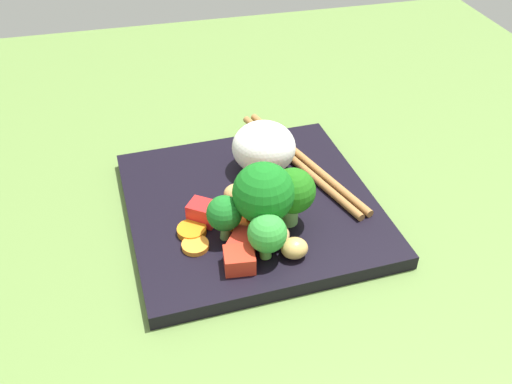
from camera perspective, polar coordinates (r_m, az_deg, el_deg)
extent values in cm
cube|color=#597838|center=(61.44, -0.48, -2.72)|extent=(110.00, 110.00, 2.00)
cube|color=black|center=(60.31, -0.49, -1.45)|extent=(26.42, 26.42, 1.52)
ellipsoid|color=white|center=(62.91, 0.78, 4.47)|extent=(8.79, 8.92, 5.65)
cylinder|color=#55A03D|center=(53.02, 0.89, -5.60)|extent=(1.73, 1.50, 2.11)
sphere|color=green|center=(51.57, 1.12, -4.11)|extent=(3.64, 3.64, 3.64)
cylinder|color=#74B45C|center=(56.60, 3.24, -2.05)|extent=(2.63, 2.63, 2.36)
sphere|color=#1E6815|center=(54.86, 3.67, 0.12)|extent=(4.48, 4.48, 4.48)
cylinder|color=#7FBC55|center=(55.28, 0.29, -2.82)|extent=(2.47, 2.60, 2.94)
sphere|color=#156B1B|center=(52.98, 0.47, -0.13)|extent=(5.87, 5.87, 5.87)
cylinder|color=#62954B|center=(54.98, -3.05, -3.98)|extent=(1.51, 1.52, 1.73)
sphere|color=#1A6B23|center=(53.84, -3.17, -2.12)|extent=(3.42, 3.42, 3.42)
cylinder|color=orange|center=(56.12, -6.41, -3.82)|extent=(3.00, 3.00, 0.67)
cylinder|color=orange|center=(54.61, -6.06, -5.32)|extent=(3.36, 3.36, 0.51)
cylinder|color=orange|center=(58.07, -2.94, -1.93)|extent=(3.28, 3.28, 0.64)
cylinder|color=orange|center=(56.66, -1.70, -3.23)|extent=(2.88, 2.88, 0.42)
cube|color=red|center=(53.64, -1.26, -5.15)|extent=(3.86, 3.66, 1.71)
cube|color=red|center=(52.03, -1.67, -6.77)|extent=(2.83, 3.03, 1.78)
cube|color=red|center=(56.92, -5.28, -2.05)|extent=(3.38, 3.51, 2.14)
cube|color=red|center=(57.53, 0.38, -1.56)|extent=(3.15, 2.64, 1.81)
cube|color=red|center=(59.13, 1.82, -0.28)|extent=(3.19, 2.90, 1.89)
ellipsoid|color=tan|center=(58.84, -1.57, -0.32)|extent=(3.82, 4.19, 2.16)
ellipsoid|color=tan|center=(53.09, 3.84, -5.60)|extent=(2.47, 2.77, 1.97)
ellipsoid|color=tan|center=(54.50, 2.15, -4.30)|extent=(3.54, 3.12, 1.76)
cylinder|color=#9D6B38|center=(65.39, 4.92, 3.21)|extent=(21.74, 7.61, 0.83)
cylinder|color=#9D6B38|center=(64.83, 4.11, 2.91)|extent=(21.74, 7.61, 0.83)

